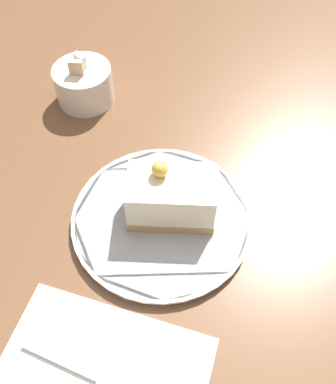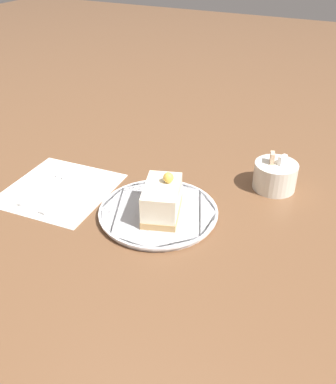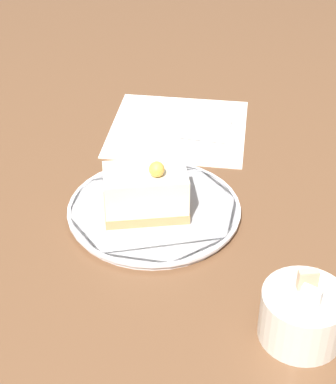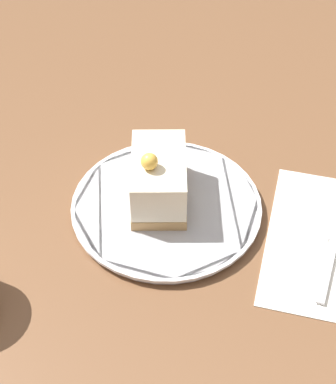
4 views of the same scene
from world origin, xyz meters
name	(u,v)px [view 4 (image 4 of 4)]	position (x,y,z in m)	size (l,w,h in m)	color
ground_plane	(164,194)	(0.00, 0.00, 0.00)	(4.00, 4.00, 0.00)	brown
plate	(166,207)	(-0.01, 0.02, 0.01)	(0.22, 0.22, 0.01)	white
cake_slice	(160,179)	(0.00, 0.02, 0.04)	(0.09, 0.12, 0.08)	#AD8451
knife	(336,230)	(-0.20, 0.00, 0.01)	(0.02, 0.17, 0.00)	silver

